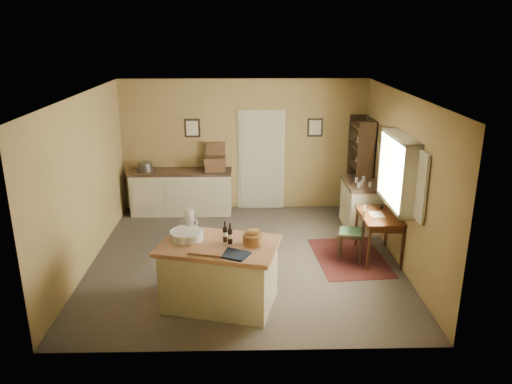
% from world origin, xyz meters
% --- Properties ---
extents(ground, '(5.00, 5.00, 0.00)m').
position_xyz_m(ground, '(0.00, 0.00, 0.00)').
color(ground, brown).
rests_on(ground, ground).
extents(wall_back, '(5.00, 0.10, 2.70)m').
position_xyz_m(wall_back, '(0.00, 2.50, 1.35)').
color(wall_back, olive).
rests_on(wall_back, ground).
extents(wall_front, '(5.00, 0.10, 2.70)m').
position_xyz_m(wall_front, '(0.00, -2.50, 1.35)').
color(wall_front, olive).
rests_on(wall_front, ground).
extents(wall_left, '(0.10, 5.00, 2.70)m').
position_xyz_m(wall_left, '(-2.50, 0.00, 1.35)').
color(wall_left, olive).
rests_on(wall_left, ground).
extents(wall_right, '(0.10, 5.00, 2.70)m').
position_xyz_m(wall_right, '(2.50, 0.00, 1.35)').
color(wall_right, olive).
rests_on(wall_right, ground).
extents(ceiling, '(5.00, 5.00, 0.00)m').
position_xyz_m(ceiling, '(0.00, 0.00, 2.70)').
color(ceiling, silver).
rests_on(ceiling, wall_back).
extents(door, '(0.97, 0.06, 2.11)m').
position_xyz_m(door, '(0.35, 2.47, 1.05)').
color(door, '#ACAC92').
rests_on(door, ground).
extents(framed_prints, '(2.82, 0.02, 0.38)m').
position_xyz_m(framed_prints, '(0.20, 2.48, 1.72)').
color(framed_prints, black).
rests_on(framed_prints, ground).
extents(window, '(0.25, 1.99, 1.12)m').
position_xyz_m(window, '(2.42, -0.20, 1.55)').
color(window, beige).
rests_on(window, ground).
extents(work_island, '(1.74, 1.36, 1.20)m').
position_xyz_m(work_island, '(-0.35, -1.42, 0.48)').
color(work_island, beige).
rests_on(work_island, ground).
extents(sideboard, '(2.06, 0.59, 1.18)m').
position_xyz_m(sideboard, '(-1.28, 2.20, 0.48)').
color(sideboard, beige).
rests_on(sideboard, ground).
extents(rug, '(1.22, 1.68, 0.01)m').
position_xyz_m(rug, '(1.75, -0.02, 0.00)').
color(rug, '#4C1A17').
rests_on(rug, ground).
extents(writing_desk, '(0.60, 0.99, 0.82)m').
position_xyz_m(writing_desk, '(2.20, -0.02, 0.67)').
color(writing_desk, '#3D200F').
rests_on(writing_desk, ground).
extents(desk_chair, '(0.51, 0.51, 0.88)m').
position_xyz_m(desk_chair, '(1.75, -0.02, 0.44)').
color(desk_chair, '#312216').
rests_on(desk_chair, ground).
extents(right_cabinet, '(0.60, 1.08, 0.99)m').
position_xyz_m(right_cabinet, '(2.20, 1.33, 0.46)').
color(right_cabinet, beige).
rests_on(right_cabinet, ground).
extents(shelving_unit, '(0.34, 0.90, 1.99)m').
position_xyz_m(shelving_unit, '(2.35, 2.00, 0.99)').
color(shelving_unit, '#312216').
rests_on(shelving_unit, ground).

